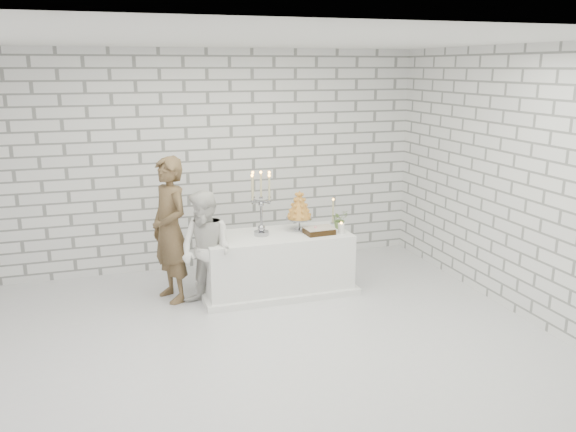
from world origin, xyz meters
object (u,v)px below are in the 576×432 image
object	(u,v)px
candelabra	(261,204)
croquembouche	(299,210)
cake_table	(277,263)
bride	(206,251)
groom	(170,230)

from	to	relation	value
candelabra	croquembouche	xyz separation A→B (m)	(0.51, 0.07, -0.14)
cake_table	bride	distance (m)	1.01
cake_table	candelabra	world-z (taller)	candelabra
groom	croquembouche	distance (m)	1.61
groom	bride	size ratio (longest dim) A/B	1.26
groom	candelabra	distance (m)	1.13
cake_table	croquembouche	bearing A→B (deg)	13.61
groom	bride	xyz separation A→B (m)	(0.36, -0.39, -0.18)
cake_table	bride	world-z (taller)	bride
cake_table	croquembouche	xyz separation A→B (m)	(0.32, 0.08, 0.63)
candelabra	croquembouche	distance (m)	0.54
croquembouche	bride	bearing A→B (deg)	-165.00
bride	croquembouche	size ratio (longest dim) A/B	2.70
cake_table	croquembouche	world-z (taller)	croquembouche
bride	candelabra	xyz separation A→B (m)	(0.73, 0.26, 0.45)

